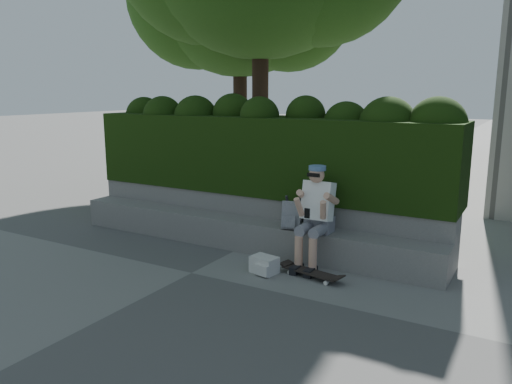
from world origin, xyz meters
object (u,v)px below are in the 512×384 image
Objects in this scene: skateboard at (311,273)px; backpack_ground at (264,265)px; backpack_plaid at (292,215)px; person at (316,212)px.

skateboard is 0.63m from backpack_ground.
skateboard is at bearing 22.94° from backpack_ground.
backpack_ground is (-0.61, -0.14, 0.04)m from skateboard.
backpack_plaid is 1.15× the size of backpack_ground.
backpack_ground is (-0.07, -0.66, -0.54)m from backpack_plaid.
backpack_plaid is 0.85m from backpack_ground.
person reaches higher than skateboard.
person is 3.54× the size of backpack_plaid.
backpack_plaid is at bearing 93.65° from backpack_ground.
backpack_plaid is at bearing 168.36° from person.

